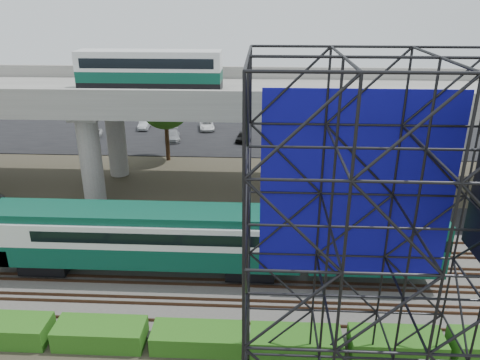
{
  "coord_description": "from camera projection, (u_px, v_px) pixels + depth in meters",
  "views": [
    {
      "loc": [
        4.15,
        -23.21,
        16.91
      ],
      "look_at": [
        2.67,
        6.0,
        5.09
      ],
      "focal_mm": 35.0,
      "sensor_mm": 36.0,
      "label": 1
    }
  ],
  "objects": [
    {
      "name": "rail_tracks",
      "position": [
        195.0,
        273.0,
        29.77
      ],
      "size": [
        90.0,
        9.52,
        0.16
      ],
      "color": "#472D1E",
      "rests_on": "ballast_bed"
    },
    {
      "name": "commuter_train",
      "position": [
        180.0,
        236.0,
        28.84
      ],
      "size": [
        29.3,
        3.06,
        4.3
      ],
      "color": "black",
      "rests_on": "rail_tracks"
    },
    {
      "name": "ballast_bed",
      "position": [
        195.0,
        275.0,
        29.84
      ],
      "size": [
        90.0,
        12.0,
        0.2
      ],
      "primitive_type": "cube",
      "color": "slate",
      "rests_on": "ground"
    },
    {
      "name": "hedge_strip",
      "position": [
        197.0,
        337.0,
        23.78
      ],
      "size": [
        34.6,
        1.8,
        1.2
      ],
      "color": "#235313",
      "rests_on": "ground"
    },
    {
      "name": "ground",
      "position": [
        191.0,
        295.0,
        28.02
      ],
      "size": [
        140.0,
        140.0,
        0.0
      ],
      "primitive_type": "plane",
      "color": "#474233",
      "rests_on": "ground"
    },
    {
      "name": "overpass",
      "position": [
        210.0,
        101.0,
        39.78
      ],
      "size": [
        80.0,
        12.0,
        12.4
      ],
      "color": "#9E9B93",
      "rests_on": "ground"
    },
    {
      "name": "harbor_water",
      "position": [
        239.0,
        98.0,
        79.87
      ],
      "size": [
        140.0,
        40.0,
        0.03
      ],
      "primitive_type": "cube",
      "color": "#465A73",
      "rests_on": "ground"
    },
    {
      "name": "parking_lot",
      "position": [
        230.0,
        134.0,
        59.49
      ],
      "size": [
        90.0,
        18.0,
        0.08
      ],
      "primitive_type": "cube",
      "color": "black",
      "rests_on": "ground"
    },
    {
      "name": "service_road",
      "position": [
        210.0,
        216.0,
        37.73
      ],
      "size": [
        90.0,
        5.0,
        0.08
      ],
      "primitive_type": "cube",
      "color": "black",
      "rests_on": "ground"
    },
    {
      "name": "trees",
      "position": [
        163.0,
        130.0,
        41.12
      ],
      "size": [
        40.94,
        16.94,
        7.69
      ],
      "color": "#382314",
      "rests_on": "ground"
    },
    {
      "name": "scaffold_tower",
      "position": [
        368.0,
        264.0,
        17.45
      ],
      "size": [
        9.36,
        6.36,
        15.0
      ],
      "color": "black",
      "rests_on": "ground"
    },
    {
      "name": "parked_cars",
      "position": [
        256.0,
        130.0,
        58.91
      ],
      "size": [
        36.98,
        9.64,
        1.3
      ],
      "color": "silver",
      "rests_on": "parking_lot"
    }
  ]
}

